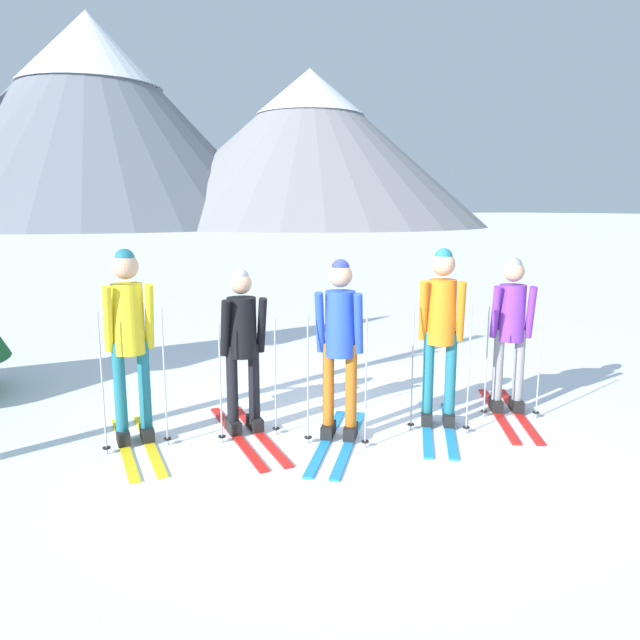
{
  "coord_description": "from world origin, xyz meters",
  "views": [
    {
      "loc": [
        -2.78,
        -5.02,
        2.19
      ],
      "look_at": [
        0.02,
        0.42,
        1.05
      ],
      "focal_mm": 34.05,
      "sensor_mm": 36.0,
      "label": 1
    }
  ],
  "objects_px": {
    "skier_in_orange": "(441,326)",
    "skier_in_purple": "(510,327)",
    "skier_in_black": "(243,347)",
    "skier_in_yellow": "(129,334)",
    "skier_in_blue": "(340,343)"
  },
  "relations": [
    {
      "from": "skier_in_yellow",
      "to": "skier_in_black",
      "type": "bearing_deg",
      "value": -13.2
    },
    {
      "from": "skier_in_blue",
      "to": "skier_in_purple",
      "type": "relative_size",
      "value": 1.03
    },
    {
      "from": "skier_in_yellow",
      "to": "skier_in_black",
      "type": "relative_size",
      "value": 1.03
    },
    {
      "from": "skier_in_yellow",
      "to": "skier_in_purple",
      "type": "relative_size",
      "value": 1.09
    },
    {
      "from": "skier_in_blue",
      "to": "skier_in_purple",
      "type": "bearing_deg",
      "value": -3.81
    },
    {
      "from": "skier_in_purple",
      "to": "skier_in_yellow",
      "type": "bearing_deg",
      "value": 165.89
    },
    {
      "from": "skier_in_yellow",
      "to": "skier_in_purple",
      "type": "distance_m",
      "value": 3.88
    },
    {
      "from": "skier_in_blue",
      "to": "skier_in_orange",
      "type": "distance_m",
      "value": 1.09
    },
    {
      "from": "skier_in_orange",
      "to": "skier_in_purple",
      "type": "bearing_deg",
      "value": -0.3
    },
    {
      "from": "skier_in_black",
      "to": "skier_in_orange",
      "type": "xyz_separation_m",
      "value": [
        1.83,
        -0.7,
        0.16
      ]
    },
    {
      "from": "skier_in_purple",
      "to": "skier_in_black",
      "type": "bearing_deg",
      "value": 165.55
    },
    {
      "from": "skier_in_black",
      "to": "skier_in_purple",
      "type": "relative_size",
      "value": 1.06
    },
    {
      "from": "skier_in_black",
      "to": "skier_in_orange",
      "type": "bearing_deg",
      "value": -21.08
    },
    {
      "from": "skier_in_orange",
      "to": "skier_in_purple",
      "type": "xyz_separation_m",
      "value": [
        0.93,
        -0.0,
        -0.09
      ]
    },
    {
      "from": "skier_in_yellow",
      "to": "skier_in_purple",
      "type": "bearing_deg",
      "value": -14.11
    }
  ]
}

